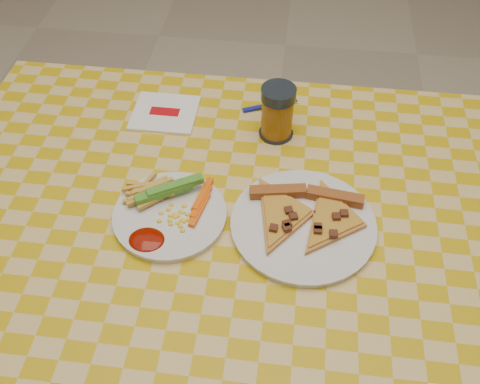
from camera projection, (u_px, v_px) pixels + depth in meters
The scene contains 9 objects.
ground at pixel (244, 379), 1.58m from camera, with size 8.00×8.00×0.00m, color beige.
table at pixel (246, 241), 1.07m from camera, with size 1.28×0.88×0.76m.
plate_left at pixel (170, 216), 1.01m from camera, with size 0.21×0.21×0.01m, color silver.
plate_right at pixel (303, 225), 1.00m from camera, with size 0.27×0.27×0.01m, color silver.
fries_veggies at pixel (167, 203), 1.01m from camera, with size 0.20×0.19×0.04m.
pizza_slices at pixel (306, 214), 0.99m from camera, with size 0.26×0.23×0.02m.
drink_glass at pixel (277, 113), 1.13m from camera, with size 0.08×0.08×0.12m.
napkin at pixel (165, 113), 1.22m from camera, with size 0.14×0.13×0.01m.
fork at pixel (271, 105), 1.23m from camera, with size 0.13×0.07×0.01m.
Camera 1 is at (0.07, -0.64, 1.54)m, focal length 40.00 mm.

